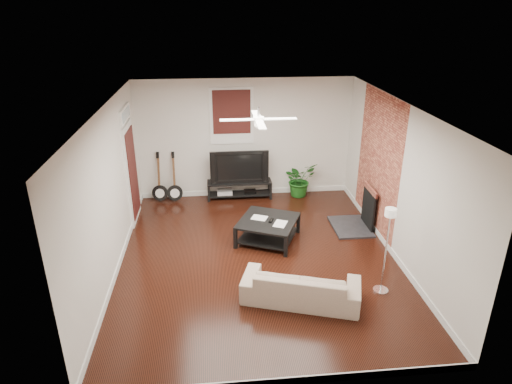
# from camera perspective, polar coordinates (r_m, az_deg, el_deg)

# --- Properties ---
(room) EXTENTS (5.01, 6.01, 2.81)m
(room) POSITION_cam_1_polar(r_m,az_deg,el_deg) (7.67, 0.30, 0.55)
(room) COLOR black
(room) RESTS_ON ground
(brick_accent) EXTENTS (0.02, 2.20, 2.80)m
(brick_accent) POSITION_cam_1_polar(r_m,az_deg,el_deg) (9.16, 15.32, 3.51)
(brick_accent) COLOR brown
(brick_accent) RESTS_ON floor
(fireplace) EXTENTS (0.80, 1.10, 0.92)m
(fireplace) POSITION_cam_1_polar(r_m,az_deg,el_deg) (9.41, 13.09, -1.91)
(fireplace) COLOR black
(fireplace) RESTS_ON floor
(window_back) EXTENTS (1.00, 0.06, 1.30)m
(window_back) POSITION_cam_1_polar(r_m,az_deg,el_deg) (10.31, -3.13, 9.65)
(window_back) COLOR #34110E
(window_back) RESTS_ON wall_back
(door_left) EXTENTS (0.08, 1.00, 2.50)m
(door_left) POSITION_cam_1_polar(r_m,az_deg,el_deg) (9.62, -15.69, 3.47)
(door_left) COLOR white
(door_left) RESTS_ON wall_left
(tv_stand) EXTENTS (1.52, 0.40, 0.43)m
(tv_stand) POSITION_cam_1_polar(r_m,az_deg,el_deg) (10.68, -2.12, 0.33)
(tv_stand) COLOR black
(tv_stand) RESTS_ON floor
(tv) EXTENTS (1.36, 0.18, 0.78)m
(tv) POSITION_cam_1_polar(r_m,az_deg,el_deg) (10.48, -2.18, 3.42)
(tv) COLOR black
(tv) RESTS_ON tv_stand
(coffee_table) EXTENTS (1.39, 1.39, 0.44)m
(coffee_table) POSITION_cam_1_polar(r_m,az_deg,el_deg) (8.79, 1.54, -4.88)
(coffee_table) COLOR black
(coffee_table) RESTS_ON floor
(sofa) EXTENTS (1.96, 1.24, 0.53)m
(sofa) POSITION_cam_1_polar(r_m,az_deg,el_deg) (7.15, 5.77, -11.80)
(sofa) COLOR #C7B195
(sofa) RESTS_ON floor
(floor_lamp) EXTENTS (0.31, 0.31, 1.49)m
(floor_lamp) POSITION_cam_1_polar(r_m,az_deg,el_deg) (7.34, 16.25, -7.28)
(floor_lamp) COLOR silver
(floor_lamp) RESTS_ON floor
(potted_plant) EXTENTS (0.97, 0.93, 0.83)m
(potted_plant) POSITION_cam_1_polar(r_m,az_deg,el_deg) (10.78, 5.59, 1.62)
(potted_plant) COLOR #1A5718
(potted_plant) RESTS_ON floor
(guitar_left) EXTENTS (0.39, 0.30, 1.19)m
(guitar_left) POSITION_cam_1_polar(r_m,az_deg,el_deg) (10.57, -12.35, 1.78)
(guitar_left) COLOR black
(guitar_left) RESTS_ON floor
(guitar_right) EXTENTS (0.37, 0.26, 1.19)m
(guitar_right) POSITION_cam_1_polar(r_m,az_deg,el_deg) (10.51, -10.47, 1.80)
(guitar_right) COLOR black
(guitar_right) RESTS_ON floor
(ceiling_fan) EXTENTS (1.24, 1.24, 0.32)m
(ceiling_fan) POSITION_cam_1_polar(r_m,az_deg,el_deg) (7.30, 0.32, 9.28)
(ceiling_fan) COLOR white
(ceiling_fan) RESTS_ON ceiling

